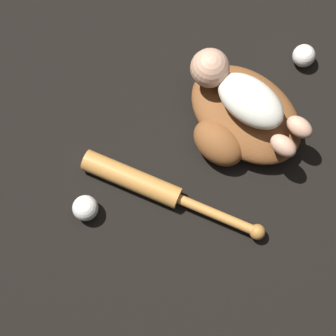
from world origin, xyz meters
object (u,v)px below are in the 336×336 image
at_px(baseball, 85,208).
at_px(baseball_spare, 304,56).
at_px(baby_figure, 241,94).
at_px(baseball_bat, 151,187).
at_px(baseball_glove, 241,119).

bearing_deg(baseball, baseball_spare, -78.95).
height_order(baby_figure, baseball_bat, baby_figure).
height_order(baseball, baseball_spare, baseball).
height_order(baby_figure, baseball_spare, baby_figure).
xyz_separation_m(baseball_glove, baseball_bat, (-0.06, 0.30, -0.02)).
relative_size(baseball_glove, baby_figure, 1.13).
relative_size(baby_figure, baseball_spare, 5.49).
bearing_deg(baseball_bat, baseball, 83.68).
xyz_separation_m(baby_figure, baseball_bat, (-0.10, 0.30, -0.11)).
distance_m(baseball_bat, baseball, 0.18).
distance_m(baseball_glove, baseball, 0.48).
bearing_deg(baby_figure, baseball_spare, -75.40).
bearing_deg(baseball_bat, baseball_spare, -73.59).
distance_m(baby_figure, baseball_bat, 0.34).
relative_size(baseball_bat, baseball_spare, 6.33).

